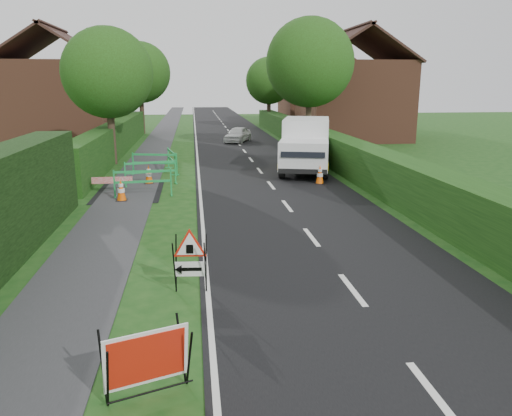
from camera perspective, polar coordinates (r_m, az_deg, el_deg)
ground at (r=8.86m, az=-2.94°, el=-12.74°), size 120.00×120.00×0.00m
road_surface at (r=43.18m, az=-3.12°, el=8.74°), size 6.00×90.00×0.02m
footpath at (r=43.15m, az=-10.50°, el=8.52°), size 2.00×90.00×0.02m
hedge_west_far at (r=30.48m, az=-15.58°, el=6.02°), size 1.00×24.00×1.80m
hedge_east at (r=25.23m, az=9.19°, el=4.77°), size 1.20×50.00×1.50m
house_west at (r=39.07m, az=-21.61°, el=11.49°), size 7.50×7.40×7.88m
house_east_a at (r=37.72m, az=10.92°, el=12.14°), size 7.50×7.40×7.88m
house_east_b at (r=51.46m, az=7.13°, el=12.73°), size 7.50×7.40×7.88m
tree_nw at (r=26.21m, az=-16.60°, el=14.57°), size 4.40×4.40×6.70m
tree_ne at (r=30.71m, az=6.16°, el=16.18°), size 5.20×5.20×7.79m
tree_fw at (r=42.10m, az=-13.13°, el=14.84°), size 4.80×4.80×7.24m
tree_fe at (r=46.41m, az=1.50°, el=14.33°), size 4.20×4.20×6.33m
red_rect_sign at (r=6.87m, az=-12.38°, el=-16.53°), size 1.24×0.98×0.93m
triangle_sign at (r=9.75m, az=-7.75°, el=-5.44°), size 0.81×0.81×1.09m
works_van at (r=23.22m, az=5.68°, el=7.26°), size 3.31×5.60×2.40m
traffic_cone_0 at (r=20.48m, az=7.31°, el=3.82°), size 0.38×0.38×0.79m
traffic_cone_1 at (r=22.70m, az=7.35°, el=4.82°), size 0.38×0.38×0.79m
traffic_cone_2 at (r=24.48m, az=5.70°, el=5.53°), size 0.38×0.38×0.79m
traffic_cone_3 at (r=17.96m, az=-15.17°, el=2.00°), size 0.38×0.38×0.79m
traffic_cone_4 at (r=20.84m, az=-12.16°, el=3.79°), size 0.38×0.38×0.79m
ped_barrier_0 at (r=18.45m, az=-12.81°, el=3.21°), size 2.08×0.50×1.00m
ped_barrier_1 at (r=20.46m, az=-11.96°, el=4.29°), size 2.08×0.84×1.00m
ped_barrier_2 at (r=22.74m, az=-11.51°, el=5.27°), size 2.08×0.82×1.00m
ped_barrier_3 at (r=23.59m, az=-9.64°, el=5.66°), size 0.74×2.09×1.00m
redwhite_plank at (r=19.67m, az=-16.03°, el=1.79°), size 1.50×0.05×0.25m
hatchback_car at (r=35.13m, az=-2.10°, el=8.40°), size 2.38×3.39×1.07m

